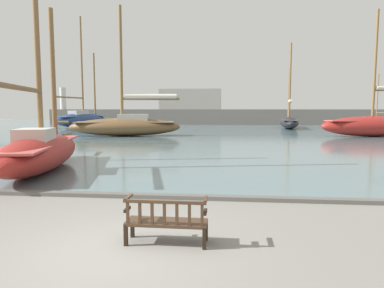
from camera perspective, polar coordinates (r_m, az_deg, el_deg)
ground_plane at (r=6.84m, az=-12.71°, el=-17.08°), size 160.00×160.00×0.00m
harbor_water at (r=50.07m, az=3.37°, el=2.88°), size 100.00×80.00×0.08m
quay_edge_kerb at (r=10.35m, az=-5.92°, el=-8.65°), size 40.00×0.30×0.12m
park_bench at (r=6.89m, az=-4.30°, el=-12.59°), size 1.61×0.54×0.92m
sailboat_mid_port at (r=36.26m, az=28.17°, el=2.82°), size 10.42×3.92×11.54m
sailboat_mid_starboard at (r=33.20m, az=-10.95°, el=3.17°), size 11.94×4.60×12.07m
sailboat_far_port at (r=50.78m, az=-17.84°, el=4.08°), size 4.66×11.32×15.27m
sailboat_far_starboard at (r=47.64m, az=15.87°, el=3.67°), size 3.67×11.85×11.23m
sailboat_nearest_port at (r=15.71m, az=-23.97°, el=-0.79°), size 4.23×10.37×9.79m
sailboat_distant_harbor at (r=49.92m, az=28.41°, el=2.78°), size 1.94×5.70×7.01m
far_breakwater at (r=56.59m, az=2.77°, el=5.00°), size 55.49×2.40×6.28m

